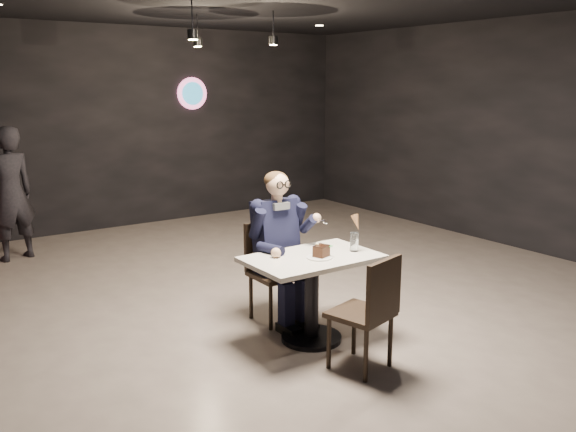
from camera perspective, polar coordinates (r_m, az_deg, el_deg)
floor at (r=6.11m, az=3.32°, el=-8.44°), size 9.00×9.00×0.00m
wall_sign at (r=9.96m, az=-8.97°, el=11.26°), size 0.50×0.06×0.50m
pendant_lights at (r=7.43m, az=-6.35°, el=17.79°), size 1.40×1.20×0.36m
main_table at (r=5.23m, az=2.23°, el=-7.73°), size 1.10×0.70×0.75m
chair_far at (r=5.63m, az=-1.12°, el=-5.33°), size 0.42×0.46×0.92m
chair_near at (r=4.75m, az=6.80°, el=-8.85°), size 0.52×0.55×0.92m
seated_man at (r=5.55m, az=-1.14°, el=-2.77°), size 0.60×0.80×1.44m
dessert_plate at (r=5.06m, az=2.95°, el=-3.89°), size 0.22×0.22×0.01m
cake_slice at (r=5.06m, az=3.13°, el=-3.31°), size 0.15×0.13×0.09m
mint_leaf at (r=5.08m, az=3.92°, el=-2.82°), size 0.07×0.04×0.01m
sundae_glass at (r=5.27m, az=6.21°, el=-2.42°), size 0.07×0.07×0.16m
wafer_cone at (r=5.25m, az=6.42°, el=-0.59°), size 0.08×0.08×0.14m
passerby at (r=8.23m, az=-24.56°, el=1.89°), size 0.69×0.55×1.66m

